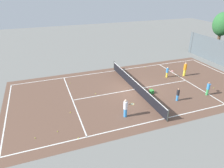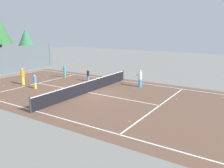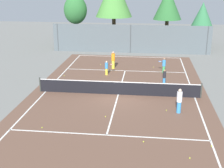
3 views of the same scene
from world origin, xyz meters
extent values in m
plane|color=slate|center=(0.00, 0.00, 0.00)|extent=(80.00, 80.00, 0.00)
cube|color=brown|center=(0.00, 0.00, 0.00)|extent=(13.00, 25.00, 0.00)
cube|color=white|center=(-5.50, 0.00, 0.01)|extent=(0.10, 24.00, 0.01)
cube|color=white|center=(5.50, 0.00, 0.01)|extent=(0.10, 24.00, 0.01)
cube|color=white|center=(0.00, 12.00, 0.01)|extent=(11.00, 0.10, 0.01)
cube|color=white|center=(0.00, -6.40, 0.01)|extent=(11.00, 0.10, 0.01)
cube|color=white|center=(0.00, 6.40, 0.01)|extent=(11.00, 0.10, 0.01)
cube|color=white|center=(0.00, 0.00, 0.01)|extent=(0.10, 12.80, 0.01)
cylinder|color=#333833|center=(-5.90, 0.00, 0.55)|extent=(0.10, 0.10, 1.10)
cylinder|color=#333833|center=(5.90, 0.00, 0.55)|extent=(0.10, 0.10, 1.10)
cube|color=black|center=(0.00, 0.00, 0.47)|extent=(11.80, 0.03, 0.95)
cube|color=white|center=(0.00, 0.00, 0.97)|extent=(11.80, 0.04, 0.05)
cylinder|color=#3F4447|center=(8.50, 14.00, 1.60)|extent=(0.12, 0.12, 3.20)
cylinder|color=brown|center=(4.25, 19.18, 1.63)|extent=(0.46, 0.46, 3.26)
cylinder|color=brown|center=(8.56, 19.06, 1.19)|extent=(0.45, 0.45, 2.38)
cone|color=#337547|center=(8.56, 19.06, 3.90)|extent=(2.73, 2.73, 3.04)
cylinder|color=#3FA559|center=(3.51, 6.13, 0.32)|extent=(0.23, 0.23, 0.64)
cylinder|color=#388CD8|center=(3.51, 6.13, 0.92)|extent=(0.29, 0.29, 0.56)
sphere|color=#A37556|center=(3.51, 6.13, 1.28)|extent=(0.17, 0.17, 0.17)
cylinder|color=black|center=(3.33, 6.36, 0.95)|extent=(0.15, 0.18, 0.03)
torus|color=blue|center=(3.17, 6.56, 0.95)|extent=(0.46, 0.46, 0.03)
cylinder|color=silver|center=(3.17, 6.56, 0.95)|extent=(0.39, 0.39, 0.00)
cylinder|color=yellow|center=(-1.19, 7.09, 0.38)|extent=(0.28, 0.28, 0.77)
cylinder|color=orange|center=(-1.19, 7.09, 1.10)|extent=(0.35, 0.35, 0.67)
sphere|color=tan|center=(-1.19, 7.09, 1.54)|extent=(0.21, 0.21, 0.21)
cylinder|color=#388CD8|center=(4.12, -2.84, 0.37)|extent=(0.27, 0.27, 0.74)
cylinder|color=silver|center=(4.12, -2.84, 1.07)|extent=(0.34, 0.34, 0.65)
sphere|color=beige|center=(4.12, -2.84, 1.49)|extent=(0.20, 0.20, 0.20)
cylinder|color=black|center=(4.15, -2.53, 1.10)|extent=(0.05, 0.20, 0.03)
torus|color=yellow|center=(4.17, -2.28, 1.10)|extent=(0.36, 0.36, 0.03)
cylinder|color=silver|center=(4.17, -2.28, 1.10)|extent=(0.30, 0.30, 0.00)
cylinder|color=#388CD8|center=(3.41, 2.72, 0.29)|extent=(0.21, 0.21, 0.58)
cylinder|color=#232328|center=(3.41, 2.72, 0.84)|extent=(0.27, 0.27, 0.51)
sphere|color=#A37556|center=(3.41, 2.72, 1.18)|extent=(0.16, 0.16, 0.16)
cylinder|color=yellow|center=(-1.53, 4.90, 0.30)|extent=(0.22, 0.22, 0.59)
cylinder|color=#388CD8|center=(-1.53, 4.90, 0.85)|extent=(0.27, 0.27, 0.52)
sphere|color=beige|center=(-1.53, 4.90, 1.19)|extent=(0.16, 0.16, 0.16)
cylinder|color=black|center=(-1.32, 5.10, 0.88)|extent=(0.17, 0.16, 0.03)
torus|color=red|center=(-1.14, 5.27, 0.88)|extent=(0.47, 0.47, 0.03)
cylinder|color=silver|center=(-1.14, 5.27, 0.88)|extent=(0.39, 0.39, 0.00)
cube|color=green|center=(1.31, 1.23, 0.18)|extent=(0.46, 0.31, 0.36)
sphere|color=#CCE533|center=(1.22, 1.23, 0.39)|extent=(0.07, 0.07, 0.07)
sphere|color=#CCE533|center=(1.41, 1.28, 0.39)|extent=(0.07, 0.07, 0.07)
sphere|color=#CCE533|center=(5.44, -7.00, 0.03)|extent=(0.07, 0.07, 0.07)
sphere|color=#CCE533|center=(-0.39, -4.05, 0.03)|extent=(0.07, 0.07, 0.07)
sphere|color=#CCE533|center=(3.38, -2.63, 0.03)|extent=(0.07, 0.07, 0.07)
sphere|color=#CCE533|center=(-3.76, -5.99, 0.03)|extent=(0.07, 0.07, 0.07)
sphere|color=#CCE533|center=(2.88, 1.20, 0.03)|extent=(0.07, 0.07, 0.07)
sphere|color=#CCE533|center=(4.38, -9.84, 0.03)|extent=(0.07, 0.07, 0.07)
sphere|color=#CCE533|center=(2.01, -6.95, 0.03)|extent=(0.07, 0.07, 0.07)
sphere|color=#CCE533|center=(-2.57, 8.23, 0.03)|extent=(0.07, 0.07, 0.07)
sphere|color=#CCE533|center=(-5.16, 4.09, 0.03)|extent=(0.07, 0.07, 0.07)
sphere|color=#CCE533|center=(2.60, 7.90, 0.03)|extent=(0.07, 0.07, 0.07)
sphere|color=#CCE533|center=(4.21, -8.29, 0.03)|extent=(0.07, 0.07, 0.07)
sphere|color=#CCE533|center=(3.59, 9.45, 0.03)|extent=(0.07, 0.07, 0.07)
camera|label=1|loc=(16.92, -8.73, 9.70)|focal=33.05mm
camera|label=2|loc=(-14.74, -11.90, 5.21)|focal=36.80mm
camera|label=3|loc=(2.10, -21.62, 8.02)|focal=50.57mm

